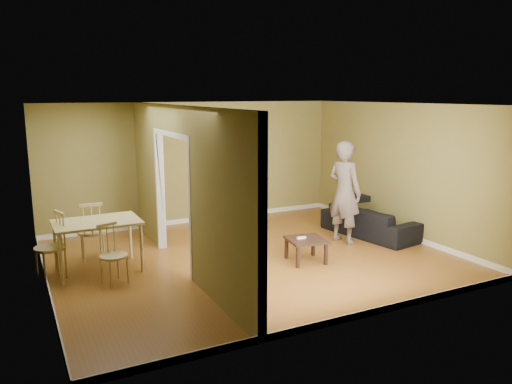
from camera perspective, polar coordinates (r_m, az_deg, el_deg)
room_shell at (r=8.33m, az=-0.61°, el=0.99°), size 6.50×6.50×6.50m
partition at (r=7.88m, az=-8.47°, el=0.28°), size 0.22×5.50×2.60m
wall_speaker at (r=11.31m, az=0.22°, el=6.76°), size 0.10×0.10×0.10m
sofa at (r=10.11m, az=12.84°, el=-2.79°), size 2.11×1.17×0.76m
person at (r=9.43m, az=10.11°, el=0.98°), size 0.97×0.84×2.26m
bookshelf at (r=11.06m, az=-2.58°, el=1.83°), size 0.82×0.36×1.95m
paper_box_navy_a at (r=11.11m, az=-2.34°, el=-0.54°), size 0.40×0.26×0.21m
paper_box_teal at (r=11.00m, az=-2.85°, el=1.37°), size 0.41×0.27×0.21m
paper_box_navy_b at (r=10.98m, az=-2.34°, el=3.45°), size 0.46×0.30×0.23m
paper_box_navy_c at (r=10.93m, az=-2.68°, el=4.57°), size 0.44×0.29×0.23m
coffee_table at (r=8.40m, az=5.74°, el=-5.72°), size 0.60×0.60×0.40m
game_controller at (r=8.37m, az=5.19°, el=-5.22°), size 0.16×0.04×0.03m
dining_table at (r=8.23m, az=-17.74°, el=-3.70°), size 1.30×0.87×0.81m
chair_left at (r=8.20m, az=-22.50°, el=-5.72°), size 0.58×0.58×1.02m
chair_near at (r=7.70m, az=-15.98°, el=-6.85°), size 0.52×0.52×0.90m
chair_far at (r=8.88m, az=-18.28°, el=-4.18°), size 0.49×0.49×1.01m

